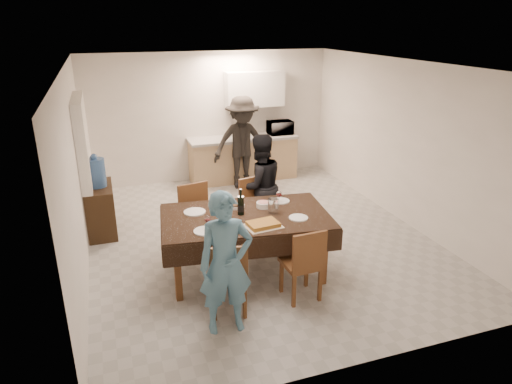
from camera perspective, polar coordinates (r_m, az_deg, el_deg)
floor at (r=7.16m, az=0.20°, el=-5.52°), size 5.00×6.00×0.02m
ceiling at (r=6.44m, az=0.23°, el=15.68°), size 5.00×6.00×0.02m
wall_back at (r=9.49m, az=-5.76°, el=9.30°), size 5.00×0.02×2.60m
wall_front at (r=4.16m, az=13.86°, el=-6.63°), size 5.00×0.02×2.60m
wall_left at (r=6.37m, az=-21.61°, el=2.17°), size 0.02×6.00×2.60m
wall_right at (r=7.84m, az=17.87°, el=5.94°), size 0.02×6.00×2.60m
stub_partition at (r=7.58m, az=-20.52°, el=3.17°), size 0.15×1.40×2.10m
kitchen_base_cabinet at (r=9.56m, az=-1.62°, el=4.09°), size 2.20×0.60×0.86m
kitchen_worktop at (r=9.44m, az=-1.65°, el=6.73°), size 2.24×0.64×0.05m
upper_cabinet at (r=9.47m, az=-0.19°, el=12.75°), size 1.20×0.34×0.70m
dining_table at (r=5.84m, az=-1.28°, el=-3.28°), size 2.26×1.49×0.83m
chair_near_left at (r=5.12m, az=-3.27°, el=-9.89°), size 0.49×0.50×0.50m
chair_near_right at (r=5.39m, az=6.08°, el=-8.20°), size 0.45×0.45×0.51m
chair_far_left at (r=6.40m, az=-6.90°, el=-3.00°), size 0.53×0.54×0.54m
chair_far_right at (r=6.62m, az=0.73°, el=-2.01°), size 0.55×0.55×0.54m
console at (r=7.52m, az=-18.85°, el=-2.11°), size 0.42×0.84×0.78m
water_jug at (r=7.32m, az=-19.40°, el=2.28°), size 0.29×0.29×0.43m
wine_bottle at (r=5.79m, az=-1.92°, el=-1.24°), size 0.09×0.09×0.35m
water_pitcher at (r=5.85m, az=2.12°, el=-1.78°), size 0.13×0.13×0.20m
savoury_tart at (r=5.52m, az=0.90°, el=-4.05°), size 0.46×0.37×0.05m
salad_bowl at (r=6.06m, az=0.90°, el=-1.61°), size 0.18×0.18×0.07m
mushroom_dish at (r=6.05m, az=-2.54°, el=-1.82°), size 0.22×0.22×0.04m
wine_glass_a at (r=5.44m, az=-6.04°, el=-3.81°), size 0.08×0.08×0.18m
wine_glass_b at (r=6.18m, az=2.87°, el=-0.63°), size 0.08×0.08×0.18m
wine_glass_c at (r=6.00m, az=-3.98°, el=-1.22°), size 0.09×0.09×0.20m
plate_near_left at (r=5.42m, az=-6.40°, el=-4.87°), size 0.27×0.27×0.02m
plate_near_right at (r=5.76m, az=5.32°, el=-3.22°), size 0.24×0.24×0.01m
plate_far_left at (r=5.96m, az=-7.68°, el=-2.48°), size 0.28×0.28×0.02m
plate_far_right at (r=6.27m, az=3.12°, el=-1.12°), size 0.24×0.24×0.01m
microwave at (r=9.66m, az=3.04°, el=8.05°), size 0.50×0.34×0.28m
person_near at (r=4.81m, az=-3.79°, el=-8.97°), size 0.59×0.41×1.58m
person_far at (r=6.92m, az=0.43°, el=0.77°), size 0.86×0.71×1.61m
person_kitchen at (r=8.97m, az=-1.70°, el=6.16°), size 1.18×0.68×1.82m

